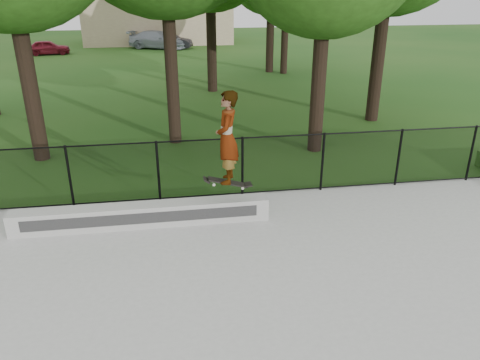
{
  "coord_description": "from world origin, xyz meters",
  "views": [
    {
      "loc": [
        -1.68,
        -4.41,
        4.94
      ],
      "look_at": [
        -0.33,
        4.2,
        1.2
      ],
      "focal_mm": 35.0,
      "sensor_mm": 36.0,
      "label": 1
    }
  ],
  "objects": [
    {
      "name": "distant_building",
      "position": [
        -2.0,
        38.0,
        2.16
      ],
      "size": [
        12.4,
        6.4,
        4.3
      ],
      "color": "#CAB38D",
      "rests_on": "ground"
    },
    {
      "name": "car_b",
      "position": [
        -1.2,
        33.64,
        0.56
      ],
      "size": [
        3.27,
        2.02,
        1.11
      ],
      "primitive_type": "imported",
      "rotation": [
        0.0,
        0.0,
        1.27
      ],
      "color": "black",
      "rests_on": "ground"
    },
    {
      "name": "car_c",
      "position": [
        -2.12,
        33.78,
        0.66
      ],
      "size": [
        4.6,
        3.35,
        1.33
      ],
      "primitive_type": "imported",
      "rotation": [
        0.0,
        0.0,
        1.17
      ],
      "color": "#9199A5",
      "rests_on": "ground"
    },
    {
      "name": "car_a",
      "position": [
        -9.92,
        31.72,
        0.51
      ],
      "size": [
        3.13,
        1.66,
        1.02
      ],
      "primitive_type": "imported",
      "rotation": [
        0.0,
        0.0,
        1.73
      ],
      "color": "maroon",
      "rests_on": "ground"
    },
    {
      "name": "chainlink_fence",
      "position": [
        0.0,
        5.9,
        0.81
      ],
      "size": [
        16.06,
        0.06,
        1.5
      ],
      "color": "black",
      "rests_on": "concrete_slab"
    },
    {
      "name": "skater_airborne",
      "position": [
        -0.54,
        4.48,
        2.0
      ],
      "size": [
        0.82,
        0.77,
        2.1
      ],
      "color": "black",
      "rests_on": "ground"
    },
    {
      "name": "grind_ledge",
      "position": [
        -2.36,
        4.7,
        0.31
      ],
      "size": [
        5.44,
        0.4,
        0.49
      ],
      "primitive_type": "cube",
      "color": "#B8B7B2",
      "rests_on": "concrete_slab"
    }
  ]
}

